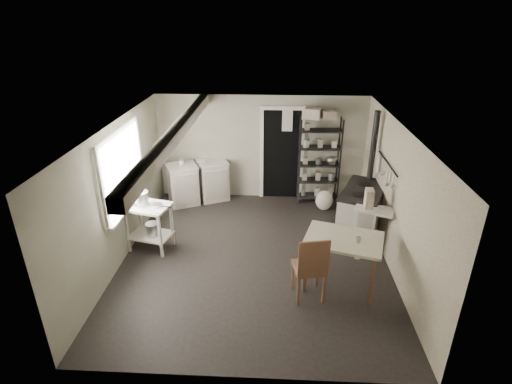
{
  "coord_description": "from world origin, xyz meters",
  "views": [
    {
      "loc": [
        0.31,
        -5.81,
        3.91
      ],
      "look_at": [
        0.0,
        0.3,
        1.1
      ],
      "focal_mm": 28.0,
      "sensor_mm": 36.0,
      "label": 1
    }
  ],
  "objects_px": {
    "stockpot": "(141,200)",
    "shelf_rack": "(319,161)",
    "base_cabinets": "(198,181)",
    "chair": "(309,268)",
    "flour_sack": "(324,199)",
    "work_table": "(341,264)",
    "stove": "(361,215)",
    "prep_table": "(150,228)"
  },
  "relations": [
    {
      "from": "stockpot",
      "to": "stove",
      "type": "bearing_deg",
      "value": 8.53
    },
    {
      "from": "base_cabinets",
      "to": "stove",
      "type": "bearing_deg",
      "value": -46.81
    },
    {
      "from": "stockpot",
      "to": "work_table",
      "type": "distance_m",
      "value": 3.5
    },
    {
      "from": "shelf_rack",
      "to": "chair",
      "type": "distance_m",
      "value": 3.34
    },
    {
      "from": "stove",
      "to": "chair",
      "type": "height_order",
      "value": "chair"
    },
    {
      "from": "stove",
      "to": "chair",
      "type": "xyz_separation_m",
      "value": [
        -1.08,
        -1.79,
        0.04
      ]
    },
    {
      "from": "stockpot",
      "to": "base_cabinets",
      "type": "distance_m",
      "value": 2.09
    },
    {
      "from": "prep_table",
      "to": "work_table",
      "type": "xyz_separation_m",
      "value": [
        3.22,
        -0.9,
        -0.02
      ]
    },
    {
      "from": "base_cabinets",
      "to": "work_table",
      "type": "distance_m",
      "value": 3.97
    },
    {
      "from": "base_cabinets",
      "to": "shelf_rack",
      "type": "distance_m",
      "value": 2.67
    },
    {
      "from": "base_cabinets",
      "to": "stockpot",
      "type": "bearing_deg",
      "value": -131.35
    },
    {
      "from": "flour_sack",
      "to": "prep_table",
      "type": "bearing_deg",
      "value": -152.66
    },
    {
      "from": "work_table",
      "to": "shelf_rack",
      "type": "bearing_deg",
      "value": 91.88
    },
    {
      "from": "stockpot",
      "to": "base_cabinets",
      "type": "xyz_separation_m",
      "value": [
        0.6,
        1.95,
        -0.48
      ]
    },
    {
      "from": "base_cabinets",
      "to": "stove",
      "type": "xyz_separation_m",
      "value": [
        3.29,
        -1.36,
        -0.02
      ]
    },
    {
      "from": "base_cabinets",
      "to": "chair",
      "type": "xyz_separation_m",
      "value": [
        2.21,
        -3.16,
        0.02
      ]
    },
    {
      "from": "stockpot",
      "to": "work_table",
      "type": "height_order",
      "value": "stockpot"
    },
    {
      "from": "base_cabinets",
      "to": "flour_sack",
      "type": "relative_size",
      "value": 3.12
    },
    {
      "from": "chair",
      "to": "base_cabinets",
      "type": "bearing_deg",
      "value": 114.72
    },
    {
      "from": "prep_table",
      "to": "base_cabinets",
      "type": "relative_size",
      "value": 0.63
    },
    {
      "from": "prep_table",
      "to": "flour_sack",
      "type": "xyz_separation_m",
      "value": [
        3.24,
        1.67,
        -0.16
      ]
    },
    {
      "from": "shelf_rack",
      "to": "chair",
      "type": "height_order",
      "value": "shelf_rack"
    },
    {
      "from": "prep_table",
      "to": "shelf_rack",
      "type": "relative_size",
      "value": 0.45
    },
    {
      "from": "stove",
      "to": "chair",
      "type": "bearing_deg",
      "value": -98.6
    },
    {
      "from": "prep_table",
      "to": "flour_sack",
      "type": "distance_m",
      "value": 3.65
    },
    {
      "from": "work_table",
      "to": "flour_sack",
      "type": "xyz_separation_m",
      "value": [
        0.02,
        2.57,
        -0.14
      ]
    },
    {
      "from": "work_table",
      "to": "chair",
      "type": "bearing_deg",
      "value": -151.73
    },
    {
      "from": "shelf_rack",
      "to": "flour_sack",
      "type": "distance_m",
      "value": 0.84
    },
    {
      "from": "prep_table",
      "to": "chair",
      "type": "distance_m",
      "value": 2.95
    },
    {
      "from": "shelf_rack",
      "to": "flour_sack",
      "type": "relative_size",
      "value": 4.33
    },
    {
      "from": "shelf_rack",
      "to": "chair",
      "type": "bearing_deg",
      "value": -98.79
    },
    {
      "from": "stockpot",
      "to": "shelf_rack",
      "type": "distance_m",
      "value": 3.83
    },
    {
      "from": "prep_table",
      "to": "flour_sack",
      "type": "height_order",
      "value": "prep_table"
    },
    {
      "from": "base_cabinets",
      "to": "shelf_rack",
      "type": "xyz_separation_m",
      "value": [
        2.63,
        0.12,
        0.49
      ]
    },
    {
      "from": "shelf_rack",
      "to": "stove",
      "type": "relative_size",
      "value": 1.53
    },
    {
      "from": "prep_table",
      "to": "shelf_rack",
      "type": "distance_m",
      "value": 3.8
    },
    {
      "from": "stove",
      "to": "work_table",
      "type": "bearing_deg",
      "value": -88.01
    },
    {
      "from": "stockpot",
      "to": "shelf_rack",
      "type": "relative_size",
      "value": 0.15
    },
    {
      "from": "prep_table",
      "to": "stockpot",
      "type": "distance_m",
      "value": 0.55
    },
    {
      "from": "shelf_rack",
      "to": "stove",
      "type": "height_order",
      "value": "shelf_rack"
    },
    {
      "from": "chair",
      "to": "shelf_rack",
      "type": "bearing_deg",
      "value": 72.51
    },
    {
      "from": "prep_table",
      "to": "work_table",
      "type": "distance_m",
      "value": 3.34
    }
  ]
}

